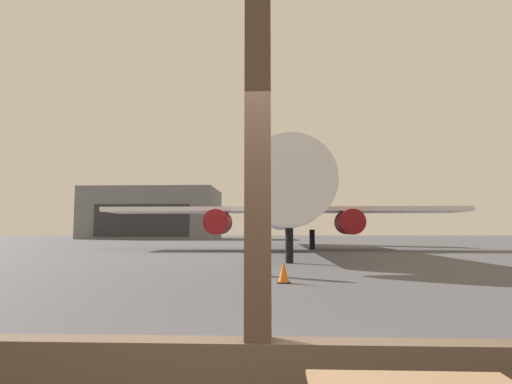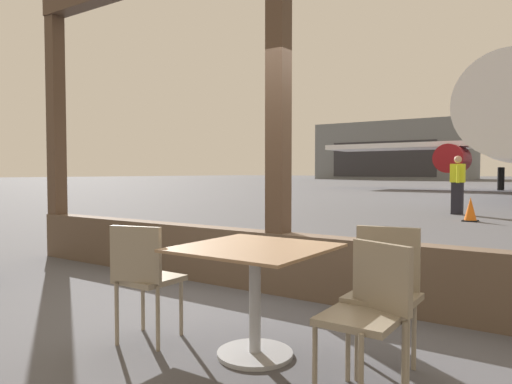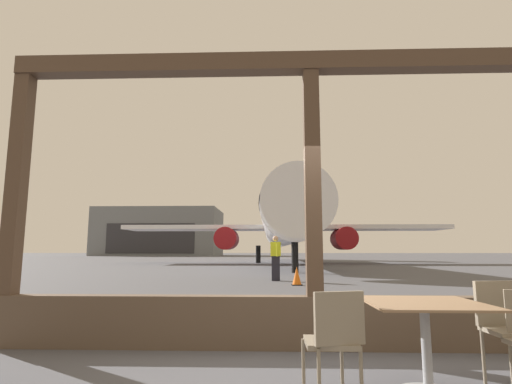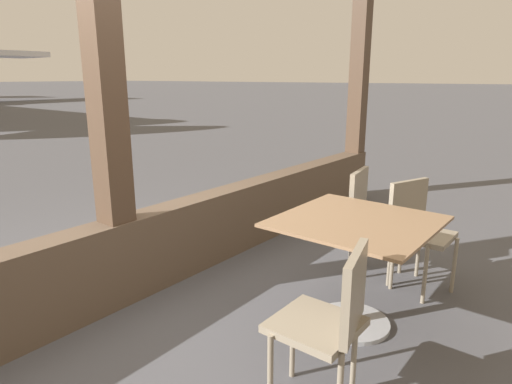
{
  "view_description": "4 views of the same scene",
  "coord_description": "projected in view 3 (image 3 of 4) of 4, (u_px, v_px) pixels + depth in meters",
  "views": [
    {
      "loc": [
        0.13,
        -3.25,
        1.44
      ],
      "look_at": [
        -0.52,
        11.11,
        2.77
      ],
      "focal_mm": 29.83,
      "sensor_mm": 36.0,
      "label": 1
    },
    {
      "loc": [
        2.53,
        -4.14,
        1.26
      ],
      "look_at": [
        0.19,
        -0.69,
        1.08
      ],
      "focal_mm": 32.97,
      "sensor_mm": 36.0,
      "label": 2
    },
    {
      "loc": [
        -0.55,
        -5.04,
        1.19
      ],
      "look_at": [
        -1.26,
        15.59,
        4.2
      ],
      "focal_mm": 27.9,
      "sensor_mm": 36.0,
      "label": 3
    },
    {
      "loc": [
        -1.78,
        -2.69,
        1.65
      ],
      "look_at": [
        0.69,
        -0.75,
        0.82
      ],
      "focal_mm": 31.09,
      "sensor_mm": 36.0,
      "label": 4
    }
  ],
  "objects": [
    {
      "name": "ground_plane",
      "position": [
        275.0,
        261.0,
        44.35
      ],
      "size": [
        220.0,
        220.0,
        0.0
      ],
      "primitive_type": "plane",
      "color": "#4C4C51"
    },
    {
      "name": "ground_crew_worker",
      "position": [
        276.0,
        257.0,
        15.54
      ],
      "size": [
        0.4,
        0.56,
        1.74
      ],
      "color": "black",
      "rests_on": "ground"
    },
    {
      "name": "window_frame",
      "position": [
        314.0,
        237.0,
        4.98
      ],
      "size": [
        7.94,
        0.24,
        3.78
      ],
      "color": "brown",
      "rests_on": "ground"
    },
    {
      "name": "dining_table",
      "position": [
        426.0,
        334.0,
        3.32
      ],
      "size": [
        0.94,
        0.94,
        0.75
      ],
      "color": "#8C6B4C",
      "rests_on": "ground"
    },
    {
      "name": "distant_hangar",
      "position": [
        162.0,
        233.0,
        86.48
      ],
      "size": [
        25.13,
        16.35,
        9.87
      ],
      "color": "slate",
      "rests_on": "ground"
    },
    {
      "name": "traffic_cone",
      "position": [
        297.0,
        277.0,
        13.53
      ],
      "size": [
        0.36,
        0.36,
        0.62
      ],
      "color": "orange",
      "rests_on": "ground"
    },
    {
      "name": "cafe_chair_aisle_left",
      "position": [
        334.0,
        336.0,
        3.09
      ],
      "size": [
        0.47,
        0.47,
        0.87
      ],
      "color": "gray",
      "rests_on": "ground"
    },
    {
      "name": "airplane",
      "position": [
        285.0,
        224.0,
        35.1
      ],
      "size": [
        28.44,
        35.45,
        10.32
      ],
      "color": "silver",
      "rests_on": "ground"
    },
    {
      "name": "cafe_chair_window_left",
      "position": [
        505.0,
        322.0,
        3.57
      ],
      "size": [
        0.44,
        0.44,
        0.9
      ],
      "color": "gray",
      "rests_on": "ground"
    }
  ]
}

